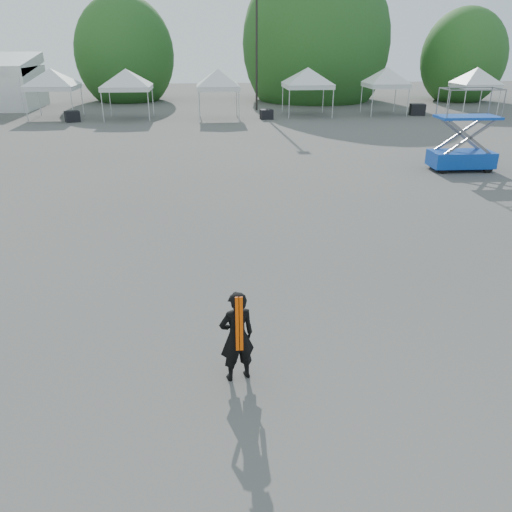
{
  "coord_description": "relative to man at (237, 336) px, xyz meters",
  "views": [
    {
      "loc": [
        -1.01,
        -8.75,
        5.06
      ],
      "look_at": [
        -0.17,
        -0.1,
        1.3
      ],
      "focal_mm": 35.0,
      "sensor_mm": 36.0,
      "label": 1
    }
  ],
  "objects": [
    {
      "name": "ground",
      "position": [
        0.66,
        2.06,
        -0.79
      ],
      "size": [
        120.0,
        120.0,
        0.0
      ],
      "primitive_type": "plane",
      "color": "#474442",
      "rests_on": "ground"
    },
    {
      "name": "light_pole_east",
      "position": [
        3.66,
        34.06,
        4.73
      ],
      "size": [
        0.6,
        0.25,
        9.8
      ],
      "color": "black",
      "rests_on": "ground"
    },
    {
      "name": "tree_mid_w",
      "position": [
        -7.34,
        42.06,
        3.14
      ],
      "size": [
        4.16,
        4.16,
        6.33
      ],
      "color": "#382314",
      "rests_on": "ground"
    },
    {
      "name": "tree_mid_e",
      "position": [
        9.66,
        41.06,
        4.05
      ],
      "size": [
        5.12,
        5.12,
        7.79
      ],
      "color": "#382314",
      "rests_on": "ground"
    },
    {
      "name": "tree_far_e",
      "position": [
        22.66,
        39.06,
        2.84
      ],
      "size": [
        3.84,
        3.84,
        5.84
      ],
      "color": "#382314",
      "rests_on": "ground"
    },
    {
      "name": "tent_c",
      "position": [
        -10.91,
        31.02,
        2.27
      ],
      "size": [
        4.61,
        4.61,
        3.88
      ],
      "color": "silver",
      "rests_on": "ground"
    },
    {
      "name": "tent_d",
      "position": [
        -5.69,
        30.08,
        2.27
      ],
      "size": [
        4.59,
        4.59,
        3.88
      ],
      "color": "silver",
      "rests_on": "ground"
    },
    {
      "name": "tent_e",
      "position": [
        0.55,
        29.52,
        2.27
      ],
      "size": [
        4.06,
        4.06,
        3.88
      ],
      "color": "silver",
      "rests_on": "ground"
    },
    {
      "name": "tent_f",
      "position": [
        7.01,
        30.59,
        2.27
      ],
      "size": [
        4.68,
        4.68,
        3.88
      ],
      "color": "silver",
      "rests_on": "ground"
    },
    {
      "name": "tent_g",
      "position": [
        12.78,
        30.55,
        2.27
      ],
      "size": [
        4.02,
        4.02,
        3.88
      ],
      "color": "silver",
      "rests_on": "ground"
    },
    {
      "name": "tent_h",
      "position": [
        19.13,
        29.58,
        2.27
      ],
      "size": [
        3.91,
        3.91,
        3.88
      ],
      "color": "silver",
      "rests_on": "ground"
    },
    {
      "name": "man",
      "position": [
        0.0,
        0.0,
        0.0
      ],
      "size": [
        0.65,
        0.52,
        1.57
      ],
      "rotation": [
        0.0,
        0.0,
        3.42
      ],
      "color": "black",
      "rests_on": "ground"
    },
    {
      "name": "scissor_lift",
      "position": [
        10.29,
        13.31,
        0.89
      ],
      "size": [
        2.6,
        1.35,
        3.32
      ],
      "rotation": [
        0.0,
        0.0,
        -0.02
      ],
      "color": "#0C2CA0",
      "rests_on": "ground"
    },
    {
      "name": "crate_west",
      "position": [
        -9.36,
        29.02,
        -0.43
      ],
      "size": [
        1.13,
        1.03,
        0.72
      ],
      "primitive_type": "cube",
      "rotation": [
        0.0,
        0.0,
        0.41
      ],
      "color": "black",
      "rests_on": "ground"
    },
    {
      "name": "crate_mid",
      "position": [
        3.87,
        29.01,
        -0.46
      ],
      "size": [
        0.93,
        0.77,
        0.66
      ],
      "primitive_type": "cube",
      "rotation": [
        0.0,
        0.0,
        0.13
      ],
      "color": "black",
      "rests_on": "ground"
    },
    {
      "name": "crate_east",
      "position": [
        15.18,
        29.97,
        -0.39
      ],
      "size": [
        1.14,
        0.94,
        0.8
      ],
      "primitive_type": "cube",
      "rotation": [
        0.0,
        0.0,
        -0.15
      ],
      "color": "black",
      "rests_on": "ground"
    }
  ]
}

